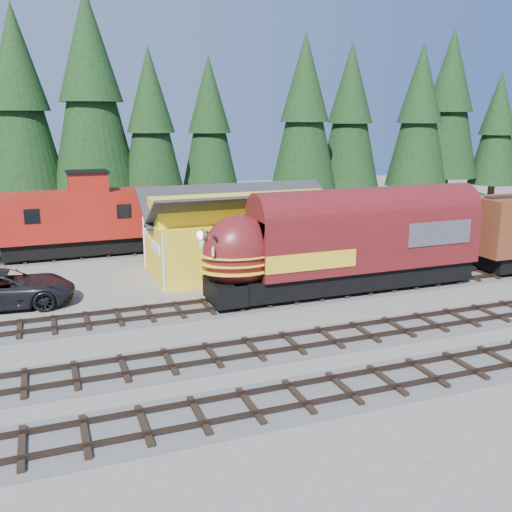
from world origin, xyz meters
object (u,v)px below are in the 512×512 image
object	(u,v)px
depot	(247,225)
caboose	(75,219)
locomotive	(339,248)
pickup_truck_a	(4,289)

from	to	relation	value
depot	caboose	xyz separation A→B (m)	(-9.97, 7.50, -0.22)
locomotive	caboose	xyz separation A→B (m)	(-13.01, 14.00, 0.15)
caboose	pickup_truck_a	xyz separation A→B (m)	(-4.27, -9.91, -1.77)
depot	locomotive	world-z (taller)	depot
pickup_truck_a	locomotive	bearing A→B (deg)	-99.27
locomotive	pickup_truck_a	size ratio (longest dim) A/B	2.33
depot	pickup_truck_a	bearing A→B (deg)	-170.41
depot	caboose	size ratio (longest dim) A/B	1.19
caboose	pickup_truck_a	size ratio (longest dim) A/B	1.53
depot	caboose	world-z (taller)	caboose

